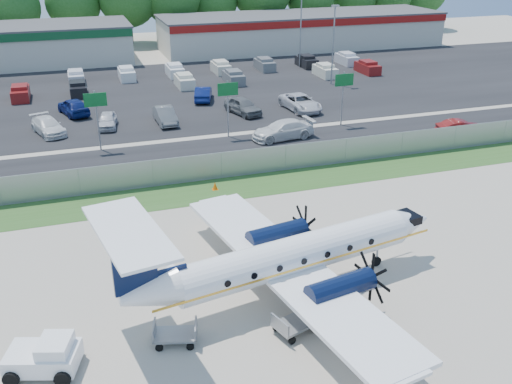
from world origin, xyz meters
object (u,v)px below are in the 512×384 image
object	(u,v)px
baggage_cart_far	(297,322)
aircraft	(289,257)
pushback_tug	(46,356)
baggage_cart_near	(175,334)

from	to	relation	value
baggage_cart_far	aircraft	bearing A→B (deg)	75.77
pushback_tug	baggage_cart_far	distance (m)	10.65
aircraft	pushback_tug	distance (m)	11.62
aircraft	baggage_cart_far	xyz separation A→B (m)	(-0.73, -2.88, -1.62)
baggage_cart_near	baggage_cart_far	size ratio (longest dim) A/B	0.91
aircraft	baggage_cart_near	world-z (taller)	aircraft
baggage_cart_near	baggage_cart_far	xyz separation A→B (m)	(5.32, -0.92, 0.04)
aircraft	baggage_cart_near	xyz separation A→B (m)	(-6.05, -1.97, -1.66)
baggage_cart_far	pushback_tug	bearing A→B (deg)	175.55
baggage_cart_far	baggage_cart_near	bearing A→B (deg)	170.24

